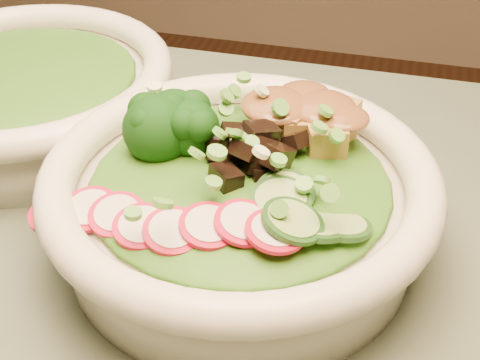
# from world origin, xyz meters

# --- Properties ---
(salad_bowl) EXTENTS (0.31, 0.31, 0.08)m
(salad_bowl) POSITION_xyz_m (0.01, 0.06, 0.79)
(salad_bowl) COLOR white
(salad_bowl) RESTS_ON dining_table
(side_bowl) EXTENTS (0.30, 0.30, 0.08)m
(side_bowl) POSITION_xyz_m (-0.24, 0.18, 0.79)
(side_bowl) COLOR white
(side_bowl) RESTS_ON dining_table
(lettuce_bed) EXTENTS (0.23, 0.23, 0.03)m
(lettuce_bed) POSITION_xyz_m (0.01, 0.06, 0.82)
(lettuce_bed) COLOR #215912
(lettuce_bed) RESTS_ON salad_bowl
(side_lettuce) EXTENTS (0.20, 0.20, 0.02)m
(side_lettuce) POSITION_xyz_m (-0.24, 0.18, 0.81)
(side_lettuce) COLOR #215912
(side_lettuce) RESTS_ON side_bowl
(broccoli_florets) EXTENTS (0.11, 0.10, 0.05)m
(broccoli_florets) POSITION_xyz_m (-0.06, 0.09, 0.84)
(broccoli_florets) COLOR black
(broccoli_florets) RESTS_ON salad_bowl
(radish_slices) EXTENTS (0.13, 0.07, 0.02)m
(radish_slices) POSITION_xyz_m (-0.02, -0.01, 0.82)
(radish_slices) COLOR #B10D2E
(radish_slices) RESTS_ON salad_bowl
(cucumber_slices) EXTENTS (0.09, 0.09, 0.04)m
(cucumber_slices) POSITION_xyz_m (0.08, 0.03, 0.83)
(cucumber_slices) COLOR #8BA95E
(cucumber_slices) RESTS_ON salad_bowl
(mushroom_heap) EXTENTS (0.09, 0.09, 0.05)m
(mushroom_heap) POSITION_xyz_m (0.02, 0.07, 0.83)
(mushroom_heap) COLOR black
(mushroom_heap) RESTS_ON salad_bowl
(tofu_cubes) EXTENTS (0.11, 0.09, 0.04)m
(tofu_cubes) POSITION_xyz_m (0.04, 0.13, 0.83)
(tofu_cubes) COLOR olive
(tofu_cubes) RESTS_ON salad_bowl
(peanut_sauce) EXTENTS (0.08, 0.06, 0.02)m
(peanut_sauce) POSITION_xyz_m (0.04, 0.13, 0.85)
(peanut_sauce) COLOR brown
(peanut_sauce) RESTS_ON tofu_cubes
(scallion_garnish) EXTENTS (0.22, 0.22, 0.03)m
(scallion_garnish) POSITION_xyz_m (0.01, 0.06, 0.85)
(scallion_garnish) COLOR #5FAD3D
(scallion_garnish) RESTS_ON salad_bowl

